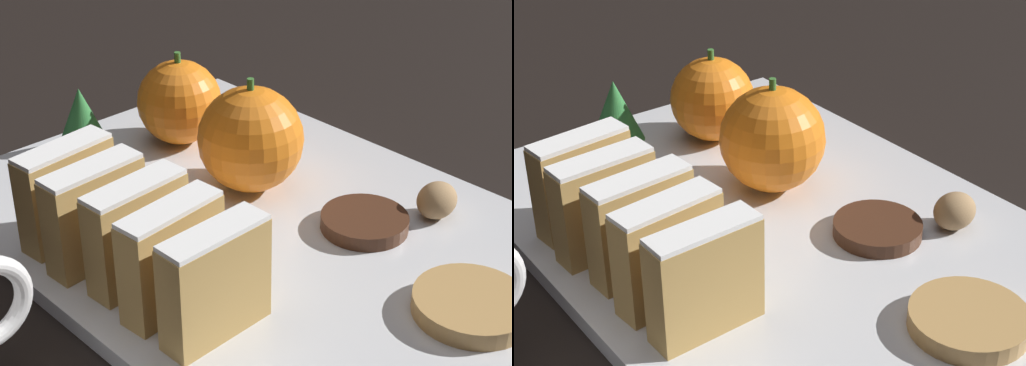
{
  "view_description": "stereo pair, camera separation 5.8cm",
  "coord_description": "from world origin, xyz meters",
  "views": [
    {
      "loc": [
        -0.35,
        -0.36,
        0.32
      ],
      "look_at": [
        0.0,
        0.0,
        0.04
      ],
      "focal_mm": 60.0,
      "sensor_mm": 36.0,
      "label": 1
    },
    {
      "loc": [
        -0.3,
        -0.4,
        0.32
      ],
      "look_at": [
        0.0,
        0.0,
        0.04
      ],
      "focal_mm": 60.0,
      "sensor_mm": 36.0,
      "label": 2
    }
  ],
  "objects": [
    {
      "name": "walnut",
      "position": [
        0.09,
        -0.08,
        0.02
      ],
      "size": [
        0.03,
        0.03,
        0.03
      ],
      "color": "#9E7A51",
      "rests_on": "serving_platter"
    },
    {
      "name": "ground_plane",
      "position": [
        0.0,
        0.0,
        0.0
      ],
      "size": [
        6.0,
        6.0,
        0.0
      ],
      "primitive_type": "plane",
      "color": "black"
    },
    {
      "name": "stollen_slice_second",
      "position": [
        -0.1,
        -0.04,
        0.05
      ],
      "size": [
        0.07,
        0.03,
        0.07
      ],
      "color": "tan",
      "rests_on": "serving_platter"
    },
    {
      "name": "orange_near",
      "position": [
        0.04,
        0.13,
        0.05
      ],
      "size": [
        0.07,
        0.07,
        0.08
      ],
      "color": "orange",
      "rests_on": "serving_platter"
    },
    {
      "name": "stollen_slice_fifth",
      "position": [
        -0.1,
        0.07,
        0.05
      ],
      "size": [
        0.07,
        0.03,
        0.07
      ],
      "color": "tan",
      "rests_on": "serving_platter"
    },
    {
      "name": "serving_platter",
      "position": [
        0.0,
        0.0,
        0.01
      ],
      "size": [
        0.3,
        0.42,
        0.01
      ],
      "color": "silver",
      "rests_on": "ground_plane"
    },
    {
      "name": "stollen_slice_front",
      "position": [
        -0.1,
        -0.07,
        0.05
      ],
      "size": [
        0.07,
        0.02,
        0.07
      ],
      "color": "tan",
      "rests_on": "serving_platter"
    },
    {
      "name": "chocolate_cookie",
      "position": [
        0.05,
        -0.06,
        0.02
      ],
      "size": [
        0.06,
        0.06,
        0.01
      ],
      "color": "#472819",
      "rests_on": "serving_platter"
    },
    {
      "name": "evergreen_sprig",
      "position": [
        -0.02,
        0.18,
        0.04
      ],
      "size": [
        0.04,
        0.04,
        0.05
      ],
      "color": "#2D7538",
      "rests_on": "serving_platter"
    },
    {
      "name": "gingerbread_cookie",
      "position": [
        0.02,
        -0.16,
        0.02
      ],
      "size": [
        0.07,
        0.07,
        0.01
      ],
      "color": "tan",
      "rests_on": "serving_platter"
    },
    {
      "name": "stollen_slice_fourth",
      "position": [
        -0.11,
        0.04,
        0.05
      ],
      "size": [
        0.07,
        0.03,
        0.07
      ],
      "color": "tan",
      "rests_on": "serving_platter"
    },
    {
      "name": "stollen_slice_third",
      "position": [
        -0.1,
        0.0,
        0.05
      ],
      "size": [
        0.07,
        0.03,
        0.07
      ],
      "color": "tan",
      "rests_on": "serving_platter"
    },
    {
      "name": "orange_far",
      "position": [
        0.03,
        0.04,
        0.05
      ],
      "size": [
        0.08,
        0.08,
        0.09
      ],
      "color": "orange",
      "rests_on": "serving_platter"
    }
  ]
}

